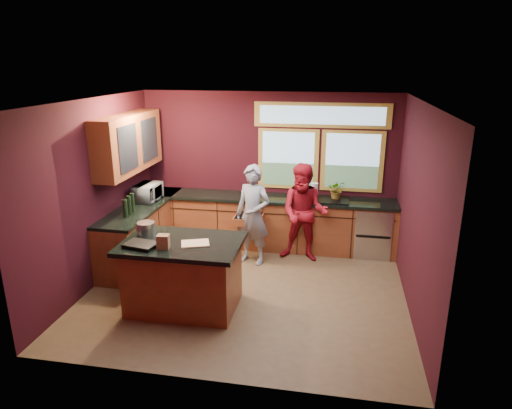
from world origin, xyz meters
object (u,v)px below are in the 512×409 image
(person_red, at_px, (304,213))
(island, at_px, (183,274))
(cutting_board, at_px, (195,244))
(stock_pot, at_px, (146,229))
(person_grey, at_px, (253,215))

(person_red, bearing_deg, island, -122.16)
(island, height_order, cutting_board, cutting_board)
(person_red, bearing_deg, cutting_board, -117.40)
(island, relative_size, cutting_board, 4.43)
(island, xyz_separation_m, person_red, (1.45, 1.84, 0.34))
(person_red, xyz_separation_m, cutting_board, (-1.25, -1.89, 0.14))
(island, bearing_deg, stock_pot, 164.74)
(person_red, relative_size, stock_pot, 6.82)
(island, relative_size, person_grey, 0.95)
(cutting_board, distance_m, stock_pot, 0.78)
(stock_pot, bearing_deg, cutting_board, -14.93)
(island, xyz_separation_m, cutting_board, (0.20, -0.05, 0.48))
(island, relative_size, stock_pot, 6.46)
(person_red, height_order, stock_pot, person_red)
(island, distance_m, person_red, 2.37)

